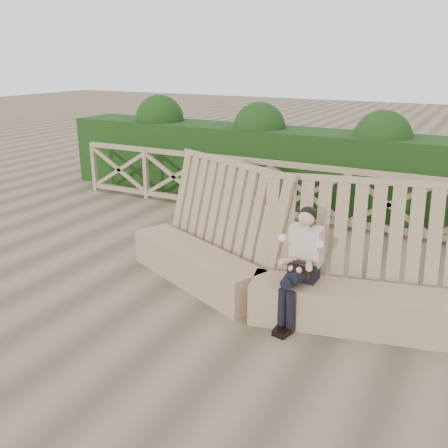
% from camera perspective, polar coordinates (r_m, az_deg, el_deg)
% --- Properties ---
extents(ground, '(60.00, 60.00, 0.00)m').
position_cam_1_polar(ground, '(6.30, -1.40, -8.87)').
color(ground, brown).
rests_on(ground, ground).
extents(bench, '(4.47, 1.60, 1.62)m').
position_cam_1_polar(bench, '(6.20, 5.30, -5.27)').
color(bench, '#876E4D').
rests_on(bench, ground).
extents(woman, '(0.36, 0.76, 1.34)m').
position_cam_1_polar(woman, '(5.66, 8.85, -4.16)').
color(woman, black).
rests_on(woman, ground).
extents(guardrail, '(10.10, 0.09, 1.10)m').
position_cam_1_polar(guardrail, '(9.11, 9.44, 3.42)').
color(guardrail, olive).
rests_on(guardrail, ground).
extents(hedge, '(12.00, 1.20, 1.50)m').
position_cam_1_polar(hedge, '(10.18, 11.72, 6.03)').
color(hedge, black).
rests_on(hedge, ground).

